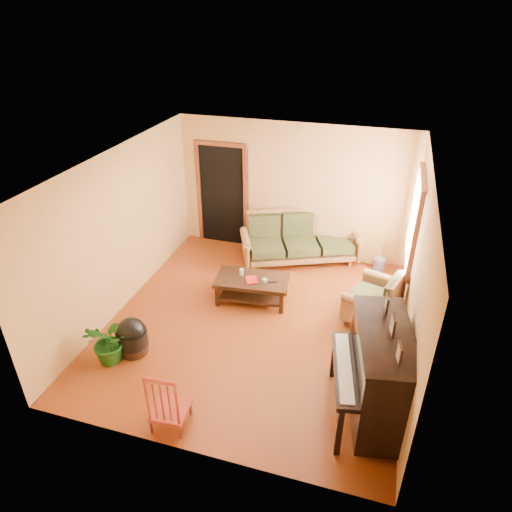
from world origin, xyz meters
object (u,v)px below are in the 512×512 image
(sofa, at_px, (301,239))
(footstool, at_px, (132,340))
(piano, at_px, (379,376))
(potted_plant, at_px, (110,342))
(red_chair, at_px, (169,397))
(coffee_table, at_px, (252,289))
(ceramic_crock, at_px, (379,265))
(armchair, at_px, (373,294))

(sofa, relative_size, footstool, 4.94)
(piano, distance_m, potted_plant, 3.64)
(red_chair, bearing_deg, footstool, 132.80)
(coffee_table, xyz_separation_m, piano, (2.16, -1.91, 0.42))
(footstool, bearing_deg, sofa, 61.68)
(piano, bearing_deg, ceramic_crock, 81.77)
(piano, bearing_deg, sofa, 104.86)
(piano, height_order, ceramic_crock, piano)
(piano, bearing_deg, footstool, 166.34)
(armchair, relative_size, piano, 0.63)
(piano, relative_size, potted_plant, 2.10)
(sofa, bearing_deg, footstool, -141.76)
(sofa, height_order, footstool, sofa)
(coffee_table, bearing_deg, piano, -41.52)
(sofa, distance_m, potted_plant, 4.07)
(sofa, relative_size, red_chair, 2.47)
(sofa, xyz_separation_m, armchair, (1.48, -1.48, -0.02))
(red_chair, bearing_deg, sofa, 76.86)
(armchair, relative_size, red_chair, 1.01)
(ceramic_crock, bearing_deg, armchair, -91.20)
(armchair, height_order, ceramic_crock, armchair)
(piano, xyz_separation_m, footstool, (-3.44, 0.18, -0.42))
(footstool, bearing_deg, ceramic_crock, 45.51)
(coffee_table, distance_m, red_chair, 2.78)
(red_chair, distance_m, ceramic_crock, 4.90)
(sofa, bearing_deg, coffee_table, -131.14)
(red_chair, xyz_separation_m, potted_plant, (-1.29, 0.75, -0.10))
(ceramic_crock, height_order, potted_plant, potted_plant)
(sofa, distance_m, piano, 3.85)
(ceramic_crock, xyz_separation_m, potted_plant, (-3.47, -3.62, 0.22))
(armchair, bearing_deg, sofa, 151.96)
(potted_plant, bearing_deg, coffee_table, 53.99)
(armchair, xyz_separation_m, piano, (0.19, -1.99, 0.19))
(piano, relative_size, red_chair, 1.61)
(red_chair, relative_size, ceramic_crock, 3.49)
(sofa, distance_m, armchair, 2.09)
(coffee_table, bearing_deg, ceramic_crock, 38.68)
(red_chair, xyz_separation_m, ceramic_crock, (2.18, 4.37, -0.32))
(sofa, xyz_separation_m, ceramic_crock, (1.51, 0.05, -0.35))
(red_chair, height_order, ceramic_crock, red_chair)
(piano, relative_size, footstool, 3.21)
(piano, height_order, red_chair, piano)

